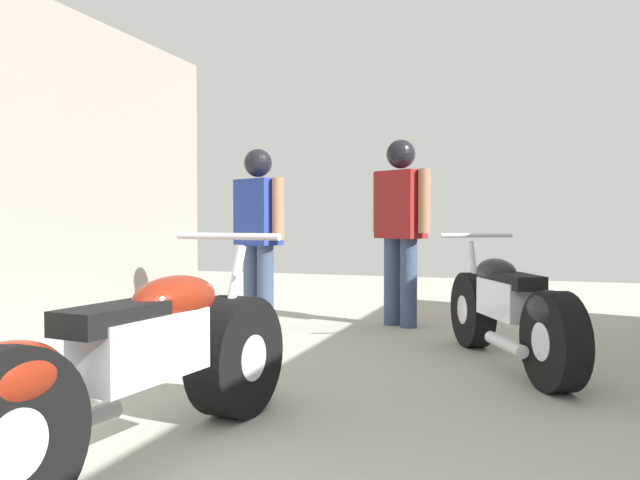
# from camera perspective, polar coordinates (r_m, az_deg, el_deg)

# --- Properties ---
(ground_plane) EXTENTS (15.63, 15.63, 0.00)m
(ground_plane) POSITION_cam_1_polar(r_m,az_deg,el_deg) (3.67, 3.98, -14.18)
(ground_plane) COLOR #A8A399
(motorcycle_maroon_cruiser) EXTENTS (0.62, 2.03, 0.95)m
(motorcycle_maroon_cruiser) POSITION_cam_1_polar(r_m,az_deg,el_deg) (2.77, -16.10, -11.15)
(motorcycle_maroon_cruiser) COLOR black
(motorcycle_maroon_cruiser) RESTS_ON ground_plane
(motorcycle_black_naked) EXTENTS (1.01, 1.83, 0.91)m
(motorcycle_black_naked) POSITION_cam_1_polar(r_m,az_deg,el_deg) (4.59, 16.60, -6.10)
(motorcycle_black_naked) COLOR black
(motorcycle_black_naked) RESTS_ON ground_plane
(mechanic_in_blue) EXTENTS (0.65, 0.45, 1.77)m
(mechanic_in_blue) POSITION_cam_1_polar(r_m,az_deg,el_deg) (6.10, 7.21, 2.25)
(mechanic_in_blue) COLOR #384766
(mechanic_in_blue) RESTS_ON ground_plane
(mechanic_with_helmet) EXTENTS (0.63, 0.40, 1.66)m
(mechanic_with_helmet) POSITION_cam_1_polar(r_m,az_deg,el_deg) (5.85, -5.55, 1.62)
(mechanic_with_helmet) COLOR #384766
(mechanic_with_helmet) RESTS_ON ground_plane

